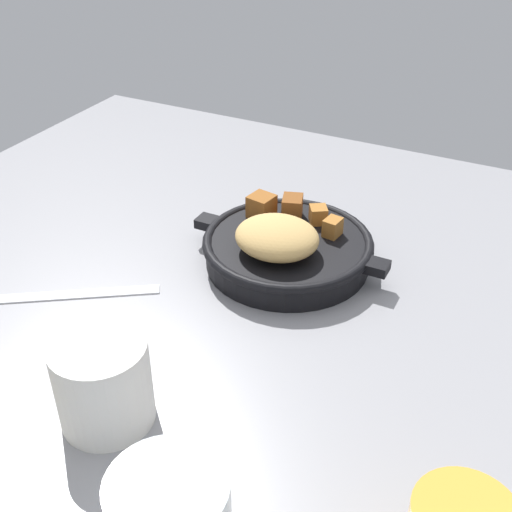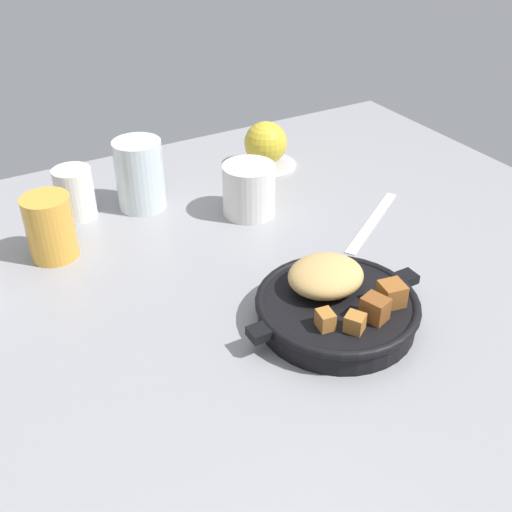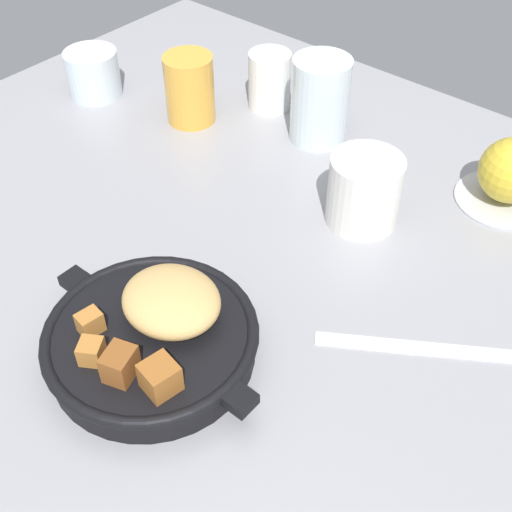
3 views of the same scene
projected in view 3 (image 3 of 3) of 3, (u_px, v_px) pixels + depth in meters
ground_plane at (227, 290)px, 71.01cm from camera, size 111.93×100.96×2.40cm
cast_iron_skillet at (154, 335)px, 61.55cm from camera, size 24.64×20.39×7.16cm
saucer_plate at (503, 199)px, 80.00cm from camera, size 11.67×11.67×0.60cm
red_apple at (512, 170)px, 77.07cm from camera, size 7.87×7.87×7.87cm
butter_knife at (424, 348)px, 63.50cm from camera, size 18.48×12.83×0.36cm
water_glass_short at (93, 73)px, 96.38cm from camera, size 7.74×7.74×6.71cm
water_glass_tall at (320, 100)px, 86.27cm from camera, size 7.75×7.75×11.46cm
juice_glass_amber at (190, 89)px, 90.35cm from camera, size 6.83×6.83×9.50cm
ceramic_mug_white at (364, 191)px, 74.79cm from camera, size 8.39×8.39×8.42cm
white_creamer_pitcher at (269, 81)px, 93.28cm from camera, size 6.02×6.02×8.23cm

